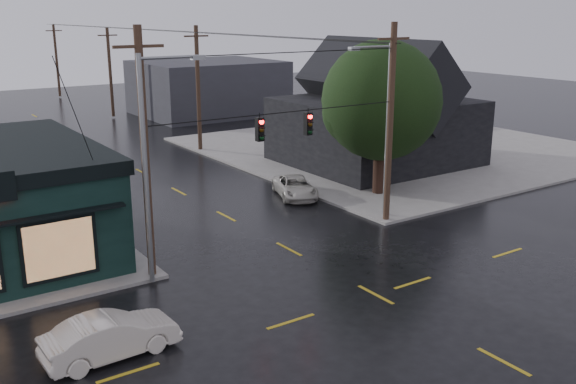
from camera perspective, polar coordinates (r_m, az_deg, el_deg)
ground_plane at (r=25.46m, az=7.79°, el=-9.03°), size 160.00×160.00×0.00m
sidewalk_ne at (r=52.49m, az=9.59°, el=3.92°), size 28.00×28.00×0.15m
ne_building at (r=46.23m, az=7.88°, el=7.95°), size 12.60×11.60×8.75m
corner_tree at (r=37.78m, az=8.33°, el=8.05°), size 6.98×6.98×9.03m
utility_pole_nw at (r=27.39m, az=-11.94°, el=-7.40°), size 2.00×0.32×10.15m
utility_pole_ne at (r=34.03m, az=8.69°, el=-2.62°), size 2.00×0.32×10.15m
utility_pole_far_a at (r=51.31m, az=-7.79°, el=3.64°), size 2.00×0.32×9.65m
utility_pole_far_b at (r=69.53m, az=-15.24°, el=6.39°), size 2.00×0.32×9.15m
utility_pole_far_c at (r=88.52m, az=-19.59°, el=7.93°), size 2.00×0.32×9.15m
span_signal_assembly at (r=28.76m, az=-0.33°, el=5.91°), size 13.00×0.48×1.23m
streetlight_nw at (r=26.69m, az=-11.95°, el=-8.04°), size 5.40×0.30×9.15m
streetlight_ne at (r=34.84m, az=8.52°, el=-2.17°), size 5.40×0.30×9.15m
bg_building_east at (r=70.09m, az=-7.16°, el=9.20°), size 14.00×12.00×5.60m
sedan_cream at (r=21.53m, az=-15.47°, el=-12.24°), size 4.33×1.65×1.41m
suv_silver at (r=37.98m, az=0.63°, el=0.45°), size 3.36×4.75×1.20m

